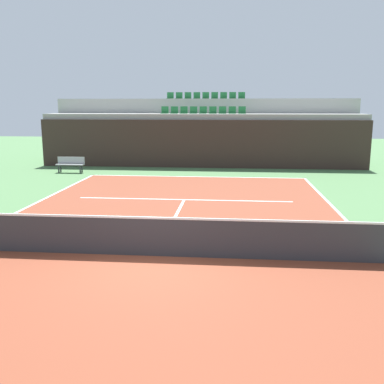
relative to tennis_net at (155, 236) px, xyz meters
The scene contains 12 objects.
ground_plane 0.51m from the tennis_net, ahead, with size 80.00×80.00×0.00m, color #477042.
court_surface 0.50m from the tennis_net, ahead, with size 11.00×24.00×0.01m, color brown.
baseline_far 11.96m from the tennis_net, 90.00° to the left, with size 11.00×0.10×0.00m, color white.
service_line_far 6.42m from the tennis_net, 90.00° to the left, with size 8.26×0.10×0.00m, color white.
centre_service_line 3.24m from the tennis_net, 90.00° to the left, with size 0.10×6.40×0.00m, color white.
back_wall 15.43m from the tennis_net, 90.00° to the left, with size 19.15×0.30×2.79m, color #33231E.
stands_tier_lower 16.79m from the tennis_net, 90.00° to the left, with size 19.15×2.40×3.11m, color #9E9E99.
stands_tier_upper 19.22m from the tennis_net, 90.00° to the left, with size 19.15×2.40×4.02m, color #9E9E99.
seating_row_lower 17.07m from the tennis_net, 90.00° to the left, with size 5.16×0.44×0.44m.
seating_row_upper 19.59m from the tennis_net, 90.00° to the left, with size 5.16×0.44×0.44m.
tennis_net is the anchor object (origin of this frame).
player_bench 14.56m from the tennis_net, 118.46° to the left, with size 1.50×0.40×0.85m.
Camera 1 is at (1.82, -9.79, 3.56)m, focal length 40.40 mm.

